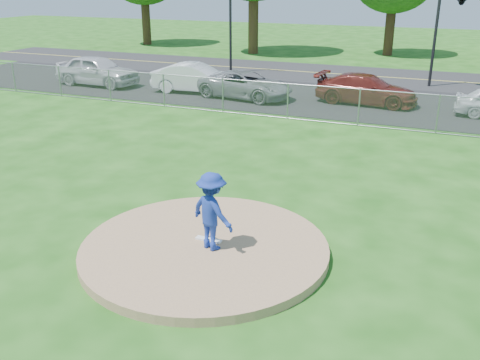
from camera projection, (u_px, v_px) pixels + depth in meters
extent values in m
plane|color=#164B10|center=(321.00, 136.00, 20.33)|extent=(120.00, 120.00, 0.00)
cylinder|color=#987453|center=(205.00, 248.00, 11.67)|extent=(5.40, 5.40, 0.20)
cube|color=white|center=(209.00, 240.00, 11.80)|extent=(0.60, 0.15, 0.04)
cube|color=gray|center=(334.00, 106.00, 21.79)|extent=(40.00, 0.06, 1.50)
cube|color=black|center=(355.00, 101.00, 25.94)|extent=(50.00, 8.00, 0.01)
cube|color=#232326|center=(380.00, 77.00, 32.41)|extent=(60.00, 7.00, 0.01)
cylinder|color=#372414|center=(146.00, 20.00, 47.36)|extent=(0.74, 0.74, 4.20)
cylinder|color=#3C2A16|center=(253.00, 21.00, 41.54)|extent=(0.78, 0.78, 4.90)
cylinder|color=#382114|center=(390.00, 30.00, 40.71)|extent=(0.72, 0.72, 3.85)
cylinder|color=black|center=(230.00, 27.00, 32.93)|extent=(0.16, 0.16, 5.60)
cylinder|color=black|center=(435.00, 34.00, 28.61)|extent=(0.16, 0.16, 5.60)
imported|color=navy|center=(212.00, 211.00, 11.19)|extent=(1.26, 1.00, 1.71)
cone|color=#D63E0B|center=(248.00, 88.00, 27.11)|extent=(0.39, 0.39, 0.75)
imported|color=silver|center=(97.00, 70.00, 29.56)|extent=(4.89, 2.15, 1.64)
imported|color=white|center=(196.00, 78.00, 27.69)|extent=(4.66, 2.01, 1.49)
imported|color=gray|center=(246.00, 85.00, 26.41)|extent=(5.02, 2.88, 1.32)
imported|color=#5C1C17|center=(366.00, 89.00, 25.20)|extent=(4.92, 2.34, 1.38)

